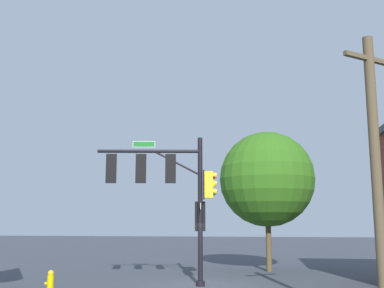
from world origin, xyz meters
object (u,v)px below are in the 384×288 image
(signal_pole_assembly, at_px, (172,186))
(tree_near, at_px, (267,179))
(fire_hydrant, at_px, (50,282))
(utility_pole, at_px, (376,170))

(signal_pole_assembly, relative_size, tree_near, 0.83)
(signal_pole_assembly, height_order, fire_hydrant, signal_pole_assembly)
(fire_hydrant, height_order, tree_near, tree_near)
(fire_hydrant, xyz_separation_m, tree_near, (-7.97, -8.68, 4.39))
(utility_pole, bearing_deg, signal_pole_assembly, -45.76)
(utility_pole, relative_size, tree_near, 1.01)
(signal_pole_assembly, distance_m, tree_near, 7.30)
(tree_near, bearing_deg, fire_hydrant, 47.41)
(signal_pole_assembly, distance_m, fire_hydrant, 5.96)
(signal_pole_assembly, height_order, tree_near, tree_near)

